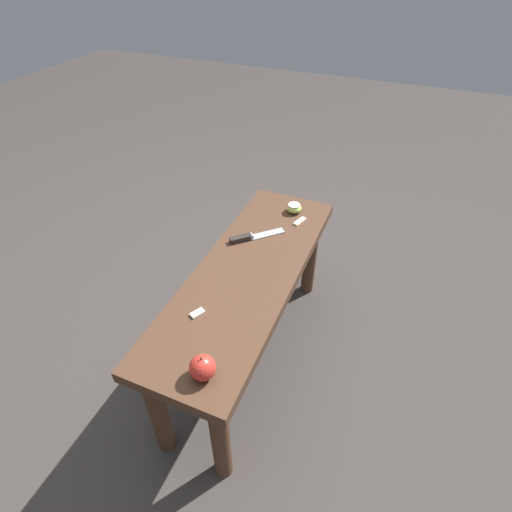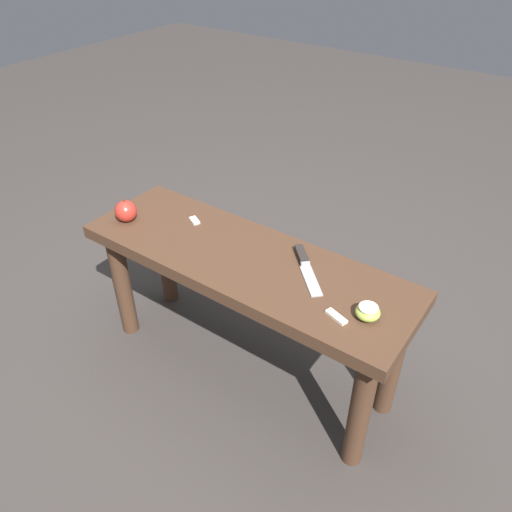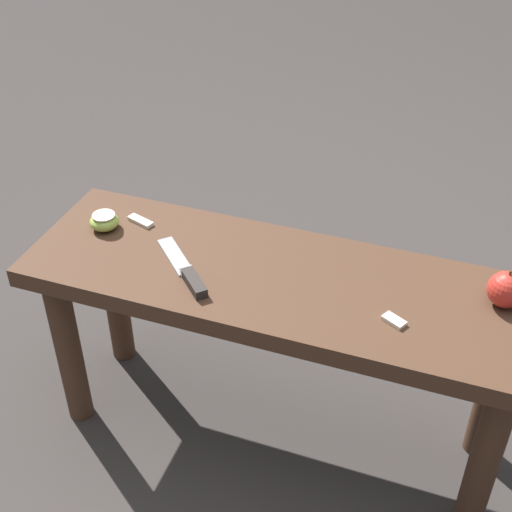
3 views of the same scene
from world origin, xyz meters
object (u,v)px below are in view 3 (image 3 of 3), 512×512
Objects in this scene: wooden_bench at (277,309)px; knife at (188,274)px; apple_whole at (506,289)px; apple_cut at (104,221)px.

wooden_bench is 5.94× the size of knife.
apple_whole reaches higher than wooden_bench.
knife is at bearing -158.10° from wooden_bench.
apple_cut reaches higher than knife.
knife is 0.60m from apple_whole.
apple_cut is at bearing -177.97° from apple_whole.
apple_cut is at bearing 23.21° from knife.
wooden_bench is 16.44× the size of apple_cut.
wooden_bench is 13.08× the size of apple_whole.
apple_whole is (0.42, 0.06, 0.12)m from wooden_bench.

